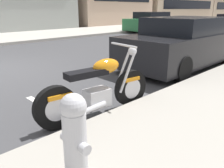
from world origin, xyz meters
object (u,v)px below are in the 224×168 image
at_px(parked_motorcycle, 98,90).
at_px(fire_hydrant, 75,135).
at_px(parked_car_near_corner, 184,43).
at_px(car_opposite_curb, 151,22).

bearing_deg(parked_motorcycle, fire_hydrant, -131.67).
xyz_separation_m(parked_motorcycle, fire_hydrant, (-1.21, -1.07, 0.15)).
xyz_separation_m(parked_motorcycle, parked_car_near_corner, (4.11, 0.83, 0.25)).
distance_m(parked_car_near_corner, fire_hydrant, 5.66).
xyz_separation_m(car_opposite_curb, fire_hydrant, (-13.46, -9.22, -0.11)).
relative_size(parked_car_near_corner, car_opposite_curb, 1.05).
bearing_deg(parked_motorcycle, parked_car_near_corner, 18.24).
xyz_separation_m(parked_car_near_corner, fire_hydrant, (-5.33, -1.91, -0.10)).
bearing_deg(parked_car_near_corner, fire_hydrant, -159.92).
distance_m(car_opposite_curb, fire_hydrant, 16.32).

